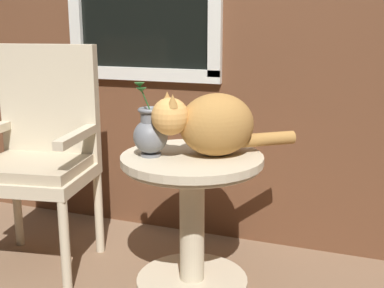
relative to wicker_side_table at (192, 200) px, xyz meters
name	(u,v)px	position (x,y,z in m)	size (l,w,h in m)	color
wicker_side_table	(192,200)	(0.00, 0.00, 0.00)	(0.62, 0.62, 0.62)	beige
wicker_chair	(41,148)	(-0.78, -0.02, 0.17)	(0.57, 0.53, 1.08)	beige
cat	(212,124)	(0.08, 0.03, 0.34)	(0.55, 0.46, 0.28)	#AD7A3D
pewter_vase_with_ivy	(150,133)	(-0.16, -0.07, 0.31)	(0.15, 0.15, 0.32)	slate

